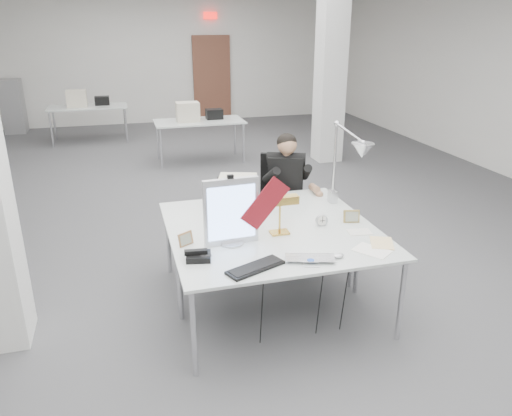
{
  "coord_description": "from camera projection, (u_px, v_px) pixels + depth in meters",
  "views": [
    {
      "loc": [
        -1.22,
        -5.93,
        2.49
      ],
      "look_at": [
        -0.13,
        -2.0,
        0.94
      ],
      "focal_mm": 35.0,
      "sensor_mm": 36.0,
      "label": 1
    }
  ],
  "objects": [
    {
      "name": "room_shell",
      "position": [
        222.0,
        88.0,
        6.06
      ],
      "size": [
        10.04,
        14.04,
        3.24
      ],
      "color": "#464648",
      "rests_on": "ground"
    },
    {
      "name": "picture_frame_right",
      "position": [
        351.0,
        216.0,
        4.51
      ],
      "size": [
        0.15,
        0.07,
        0.12
      ],
      "primitive_type": "cube",
      "rotation": [
        -0.21,
        0.0,
        -0.24
      ],
      "color": "#A38746",
      "rests_on": "desk_main"
    },
    {
      "name": "laptop",
      "position": [
        311.0,
        262.0,
        3.76
      ],
      "size": [
        0.43,
        0.34,
        0.03
      ],
      "primitive_type": "imported",
      "rotation": [
        0.0,
        0.0,
        -0.3
      ],
      "color": "#AFAFB4",
      "rests_on": "desk_main"
    },
    {
      "name": "seated_person",
      "position": [
        286.0,
        173.0,
        5.46
      ],
      "size": [
        0.71,
        0.78,
        0.95
      ],
      "primitive_type": null,
      "rotation": [
        0.0,
        0.0,
        -0.39
      ],
      "color": "black",
      "rests_on": "office_chair"
    },
    {
      "name": "bg_desk_b",
      "position": [
        88.0,
        107.0,
        10.49
      ],
      "size": [
        1.6,
        0.8,
        0.02
      ],
      "primitive_type": "cube",
      "color": "silver",
      "rests_on": "room_shell"
    },
    {
      "name": "paper_stack_c",
      "position": [
        359.0,
        232.0,
        4.32
      ],
      "size": [
        0.22,
        0.16,
        0.01
      ],
      "primitive_type": "cube",
      "rotation": [
        0.0,
        0.0,
        -0.13
      ],
      "color": "silver",
      "rests_on": "desk_main"
    },
    {
      "name": "keyboard",
      "position": [
        255.0,
        268.0,
        3.69
      ],
      "size": [
        0.48,
        0.32,
        0.02
      ],
      "primitive_type": "cube",
      "rotation": [
        0.0,
        0.0,
        0.4
      ],
      "color": "black",
      "rests_on": "desk_main"
    },
    {
      "name": "paper_stack_b",
      "position": [
        382.0,
        243.0,
        4.11
      ],
      "size": [
        0.26,
        0.3,
        0.01
      ],
      "primitive_type": "cube",
      "rotation": [
        0.0,
        0.0,
        -0.41
      ],
      "color": "#E5C388",
      "rests_on": "desk_main"
    },
    {
      "name": "paper_stack_a",
      "position": [
        372.0,
        251.0,
        3.97
      ],
      "size": [
        0.32,
        0.34,
        0.01
      ],
      "primitive_type": "cube",
      "rotation": [
        0.0,
        0.0,
        0.61
      ],
      "color": "white",
      "rests_on": "desk_main"
    },
    {
      "name": "bg_desk_a",
      "position": [
        199.0,
        121.0,
        9.02
      ],
      "size": [
        1.6,
        0.8,
        0.02
      ],
      "primitive_type": "cube",
      "color": "silver",
      "rests_on": "room_shell"
    },
    {
      "name": "filing_cabinet",
      "position": [
        13.0,
        106.0,
        11.42
      ],
      "size": [
        0.45,
        0.55,
        1.2
      ],
      "primitive_type": "cube",
      "color": "gray",
      "rests_on": "room_shell"
    },
    {
      "name": "desk_main",
      "position": [
        288.0,
        250.0,
        4.02
      ],
      "size": [
        1.8,
        0.9,
        0.02
      ],
      "primitive_type": "cube",
      "color": "silver",
      "rests_on": "room_shell"
    },
    {
      "name": "desk_phone",
      "position": [
        199.0,
        257.0,
        3.83
      ],
      "size": [
        0.21,
        0.2,
        0.05
      ],
      "primitive_type": "cube",
      "rotation": [
        0.0,
        0.0,
        -0.2
      ],
      "color": "black",
      "rests_on": "desk_main"
    },
    {
      "name": "pennant",
      "position": [
        265.0,
        203.0,
        4.03
      ],
      "size": [
        0.42,
        0.01,
        0.45
      ],
      "primitive_type": "cube",
      "rotation": [
        0.0,
        -0.87,
        -0.01
      ],
      "color": "maroon",
      "rests_on": "monitor"
    },
    {
      "name": "desk_second",
      "position": [
        258.0,
        211.0,
        4.83
      ],
      "size": [
        1.8,
        0.9,
        0.02
      ],
      "primitive_type": "cube",
      "color": "silver",
      "rests_on": "room_shell"
    },
    {
      "name": "picture_frame_left",
      "position": [
        186.0,
        239.0,
        4.06
      ],
      "size": [
        0.14,
        0.11,
        0.11
      ],
      "primitive_type": "cube",
      "rotation": [
        -0.21,
        0.0,
        0.57
      ],
      "color": "#AB7749",
      "rests_on": "desk_main"
    },
    {
      "name": "architect_lamp",
      "position": [
        346.0,
        164.0,
        4.63
      ],
      "size": [
        0.5,
        0.77,
        0.94
      ],
      "primitive_type": null,
      "rotation": [
        0.0,
        0.0,
        -0.38
      ],
      "color": "silver",
      "rests_on": "desk_second"
    },
    {
      "name": "desk_clock",
      "position": [
        322.0,
        220.0,
        4.44
      ],
      "size": [
        0.11,
        0.04,
        0.11
      ],
      "primitive_type": "cylinder",
      "rotation": [
        1.57,
        0.0,
        -0.08
      ],
      "color": "#ABACB0",
      "rests_on": "desk_main"
    },
    {
      "name": "mouse",
      "position": [
        338.0,
        256.0,
        3.85
      ],
      "size": [
        0.11,
        0.09,
        0.04
      ],
      "primitive_type": "ellipsoid",
      "rotation": [
        0.0,
        0.0,
        -0.35
      ],
      "color": "silver",
      "rests_on": "desk_main"
    },
    {
      "name": "office_chair",
      "position": [
        284.0,
        199.0,
        5.62
      ],
      "size": [
        0.74,
        0.74,
        1.16
      ],
      "primitive_type": null,
      "rotation": [
        0.0,
        0.0,
        -0.39
      ],
      "color": "black",
      "rests_on": "room_shell"
    },
    {
      "name": "bankers_lamp",
      "position": [
        280.0,
        216.0,
        4.24
      ],
      "size": [
        0.29,
        0.12,
        0.33
      ],
      "primitive_type": null,
      "rotation": [
        0.0,
        0.0,
        0.01
      ],
      "color": "gold",
      "rests_on": "desk_main"
    },
    {
      "name": "beige_monitor",
      "position": [
        238.0,
        194.0,
        4.75
      ],
      "size": [
        0.44,
        0.43,
        0.34
      ],
      "primitive_type": "cube",
      "rotation": [
        0.0,
        0.0,
        -0.32
      ],
      "color": "beige",
      "rests_on": "desk_second"
    },
    {
      "name": "monitor",
      "position": [
        231.0,
        212.0,
        4.01
      ],
      "size": [
        0.45,
        0.07,
        0.56
      ],
      "primitive_type": "cube",
      "rotation": [
        0.0,
        0.0,
        0.05
      ],
      "color": "silver",
      "rests_on": "desk_main"
    }
  ]
}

